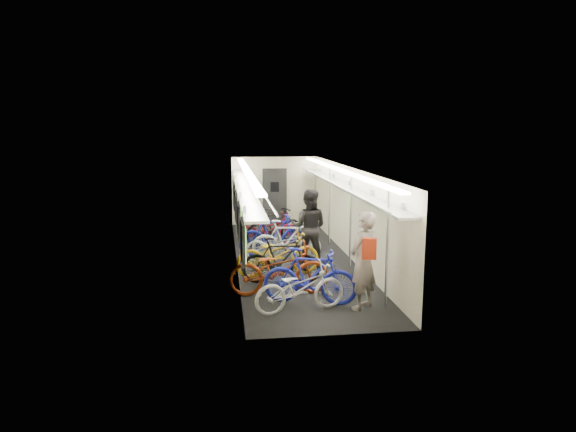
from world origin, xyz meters
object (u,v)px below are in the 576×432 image
object	(u,v)px
passenger_near	(363,260)
backpack	(369,249)
bicycle_1	(310,276)
bicycle_0	(300,288)
passenger_mid	(309,227)

from	to	relation	value
passenger_near	backpack	xyz separation A→B (m)	(-0.01, -0.44, 0.34)
bicycle_1	passenger_near	xyz separation A→B (m)	(0.96, -0.37, 0.38)
bicycle_0	backpack	bearing A→B (deg)	-121.88
bicycle_1	passenger_mid	size ratio (longest dim) A/B	0.98
backpack	bicycle_1	bearing A→B (deg)	155.49
bicycle_0	passenger_near	bearing A→B (deg)	-101.54
bicycle_1	passenger_mid	world-z (taller)	passenger_mid
bicycle_0	passenger_near	xyz separation A→B (m)	(1.21, 0.04, 0.48)
passenger_mid	bicycle_0	bearing A→B (deg)	96.92
bicycle_1	passenger_near	bearing A→B (deg)	-92.94
bicycle_0	bicycle_1	world-z (taller)	bicycle_1
bicycle_0	passenger_near	world-z (taller)	passenger_near
passenger_near	passenger_mid	size ratio (longest dim) A/B	0.99
passenger_near	backpack	size ratio (longest dim) A/B	4.97
bicycle_0	bicycle_1	bearing A→B (deg)	-45.70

